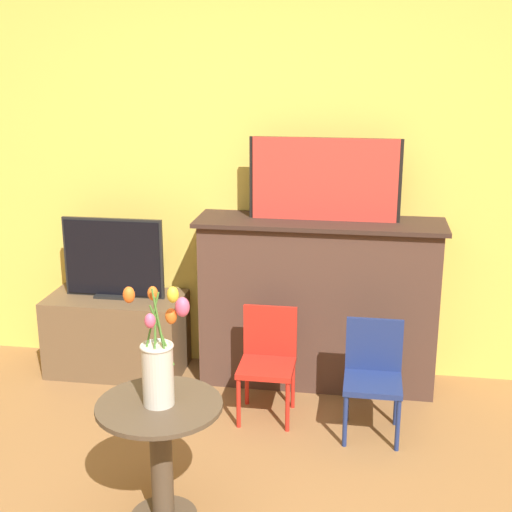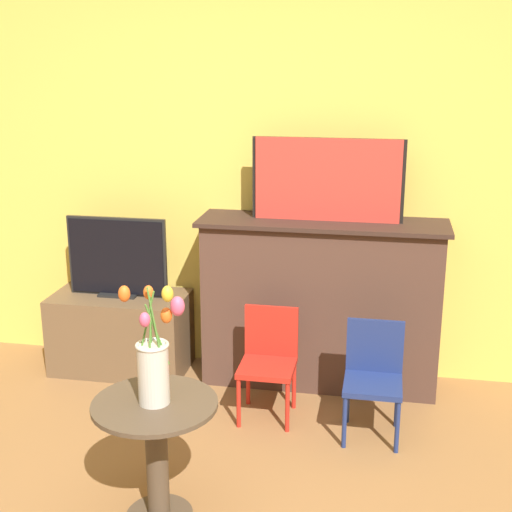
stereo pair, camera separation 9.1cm
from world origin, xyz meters
TOP-DOWN VIEW (x-y plane):
  - wall_back at (0.00, 2.13)m, footprint 8.00×0.06m
  - fireplace_mantel at (0.35, 1.91)m, footprint 1.45×0.41m
  - painting at (0.36, 1.92)m, footprint 0.87×0.03m
  - tv_stand at (-0.91, 1.86)m, footprint 0.84×0.44m
  - tv_monitor at (-0.91, 1.87)m, footprint 0.63×0.12m
  - chair_red at (0.11, 1.46)m, footprint 0.30×0.30m
  - chair_blue at (0.68, 1.35)m, footprint 0.30×0.30m
  - side_table at (-0.20, 0.44)m, footprint 0.53×0.53m
  - vase_tulips at (-0.20, 0.44)m, footprint 0.26×0.17m

SIDE VIEW (x-z plane):
  - tv_stand at x=-0.91m, z-range 0.00..0.50m
  - chair_red at x=0.11m, z-range 0.04..0.65m
  - chair_blue at x=0.68m, z-range 0.04..0.65m
  - side_table at x=-0.20m, z-range 0.08..0.64m
  - fireplace_mantel at x=0.35m, z-range 0.01..1.03m
  - tv_monitor at x=-0.91m, z-range 0.49..0.98m
  - vase_tulips at x=-0.20m, z-range 0.48..1.01m
  - painting at x=0.36m, z-range 1.02..1.49m
  - wall_back at x=0.00m, z-range 0.00..2.70m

